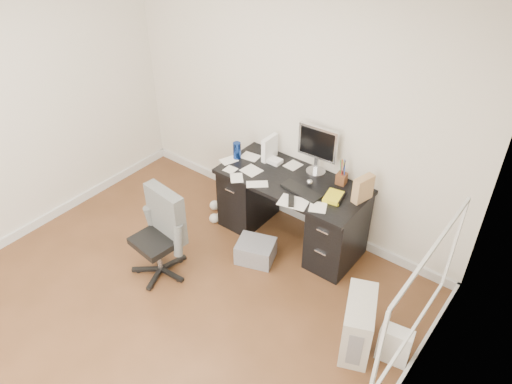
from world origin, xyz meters
TOP-DOWN VIEW (x-y plane):
  - ground at (0.00, 0.00)m, footprint 4.00×4.00m
  - room_shell at (0.03, 0.03)m, footprint 4.02×4.02m
  - desk at (0.30, 1.65)m, footprint 1.50×0.70m
  - loose_papers at (0.10, 1.60)m, footprint 1.10×0.60m
  - lcd_monitor at (0.41, 1.90)m, footprint 0.43×0.26m
  - keyboard at (0.48, 1.53)m, footprint 0.43×0.19m
  - computer_mouse at (0.48, 1.68)m, footprint 0.08×0.08m
  - travel_mug at (-0.38, 1.63)m, footprint 0.10×0.10m
  - white_binder at (-0.11, 1.83)m, footprint 0.10×0.22m
  - magazine_file at (0.99, 1.77)m, footprint 0.16×0.23m
  - pen_cup at (0.71, 1.89)m, footprint 0.13×0.13m
  - yellow_book at (0.78, 1.63)m, footprint 0.20×0.23m
  - paper_remote at (0.51, 1.35)m, footprint 0.31×0.27m
  - office_chair at (-0.41, 0.46)m, footprint 0.57×0.57m
  - pc_tower at (1.52, 0.86)m, footprint 0.41×0.56m
  - shopping_bag at (1.82, 0.92)m, footprint 0.28×0.22m
  - wicker_basket at (-0.43, 1.75)m, footprint 0.48×0.48m
  - desk_printer at (0.21, 1.17)m, footprint 0.44×0.41m

SIDE VIEW (x-z plane):
  - ground at x=0.00m, z-range 0.00..0.00m
  - desk_printer at x=0.21m, z-range 0.00..0.21m
  - shopping_bag at x=1.82m, z-range 0.00..0.35m
  - wicker_basket at x=-0.43m, z-range 0.00..0.36m
  - pc_tower at x=1.52m, z-range 0.00..0.51m
  - desk at x=0.30m, z-range 0.02..0.77m
  - office_chair at x=-0.41m, z-range 0.00..0.91m
  - loose_papers at x=0.10m, z-range 0.75..0.75m
  - paper_remote at x=0.51m, z-range 0.75..0.77m
  - keyboard at x=0.48m, z-range 0.75..0.77m
  - yellow_book at x=0.78m, z-range 0.75..0.79m
  - computer_mouse at x=0.48m, z-range 0.75..0.81m
  - travel_mug at x=-0.38m, z-range 0.75..0.93m
  - magazine_file at x=0.99m, z-range 0.75..1.00m
  - white_binder at x=-0.11m, z-range 0.75..1.01m
  - pen_cup at x=0.71m, z-range 0.75..1.02m
  - lcd_monitor at x=0.41m, z-range 0.75..1.27m
  - room_shell at x=0.03m, z-range 0.30..3.01m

